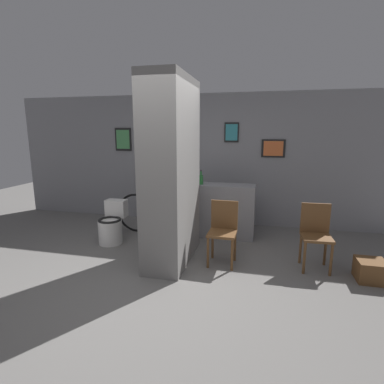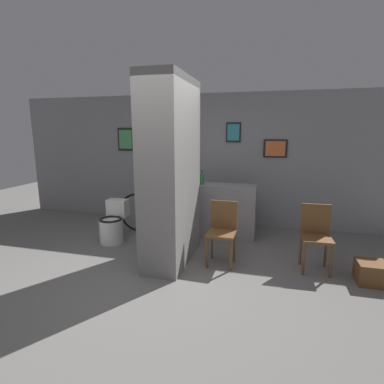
{
  "view_description": "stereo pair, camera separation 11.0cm",
  "coord_description": "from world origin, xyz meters",
  "views": [
    {
      "loc": [
        1.32,
        -3.37,
        1.88
      ],
      "look_at": [
        0.27,
        1.05,
        0.95
      ],
      "focal_mm": 28.0,
      "sensor_mm": 36.0,
      "label": 1
    },
    {
      "loc": [
        1.43,
        -3.34,
        1.88
      ],
      "look_at": [
        0.27,
        1.05,
        0.95
      ],
      "focal_mm": 28.0,
      "sensor_mm": 36.0,
      "label": 2
    }
  ],
  "objects": [
    {
      "name": "bottle_tall",
      "position": [
        0.27,
        1.75,
        1.04
      ],
      "size": [
        0.08,
        0.08,
        0.26
      ],
      "color": "#267233",
      "rests_on": "counter_shelf"
    },
    {
      "name": "floor_crate",
      "position": [
        2.72,
        0.59,
        0.14
      ],
      "size": [
        0.34,
        0.34,
        0.27
      ],
      "color": "brown",
      "rests_on": "ground_plane"
    },
    {
      "name": "chair_near_pillar",
      "position": [
        0.81,
        0.71,
        0.5
      ],
      "size": [
        0.4,
        0.4,
        0.9
      ],
      "rotation": [
        0.0,
        0.0,
        -0.03
      ],
      "color": "brown",
      "rests_on": "ground_plane"
    },
    {
      "name": "counter_shelf",
      "position": [
        0.55,
        1.82,
        0.47
      ],
      "size": [
        1.33,
        0.44,
        0.95
      ],
      "color": "gray",
      "rests_on": "ground_plane"
    },
    {
      "name": "toilet",
      "position": [
        -1.14,
        1.07,
        0.3
      ],
      "size": [
        0.4,
        0.56,
        0.7
      ],
      "color": "white",
      "rests_on": "ground_plane"
    },
    {
      "name": "chair_by_doorway",
      "position": [
        2.07,
        0.84,
        0.5
      ],
      "size": [
        0.4,
        0.4,
        0.9
      ],
      "rotation": [
        0.0,
        0.0,
        0.04
      ],
      "color": "brown",
      "rests_on": "ground_plane"
    },
    {
      "name": "ground_plane",
      "position": [
        0.0,
        0.0,
        0.0
      ],
      "size": [
        14.0,
        14.0,
        0.0
      ],
      "primitive_type": "plane",
      "color": "slate"
    },
    {
      "name": "bicycle",
      "position": [
        -0.44,
        1.67,
        0.38
      ],
      "size": [
        1.77,
        0.42,
        0.79
      ],
      "color": "black",
      "rests_on": "ground_plane"
    },
    {
      "name": "pillar_center",
      "position": [
        0.07,
        0.65,
        1.3
      ],
      "size": [
        0.56,
        1.29,
        2.6
      ],
      "color": "gray",
      "rests_on": "ground_plane"
    },
    {
      "name": "wall_back",
      "position": [
        0.0,
        2.63,
        1.3
      ],
      "size": [
        8.0,
        0.09,
        2.6
      ],
      "color": "gray",
      "rests_on": "ground_plane"
    }
  ]
}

